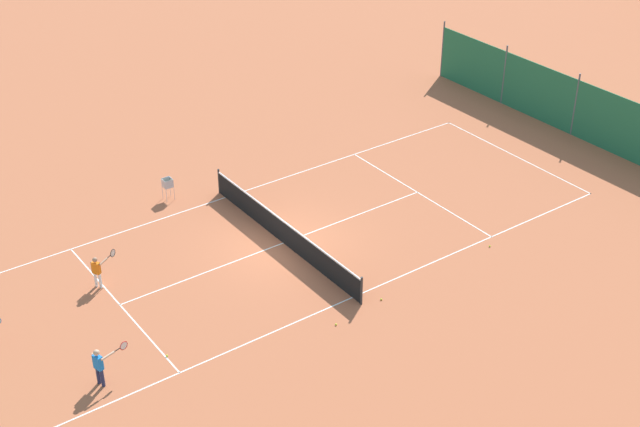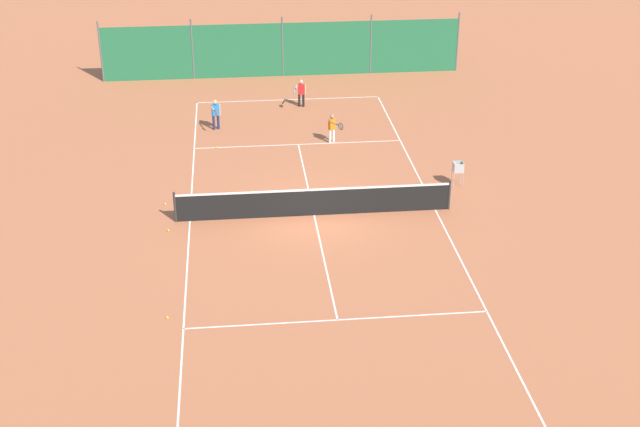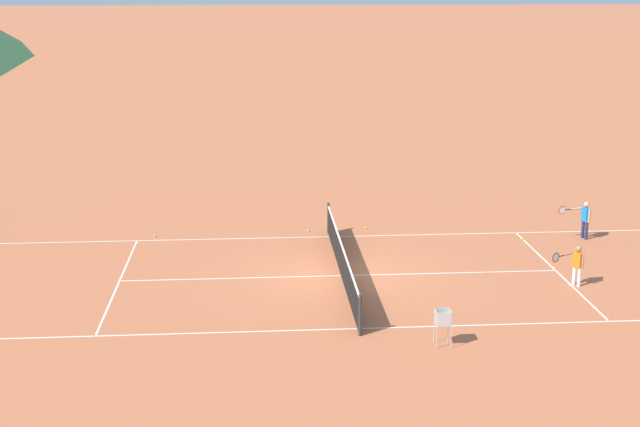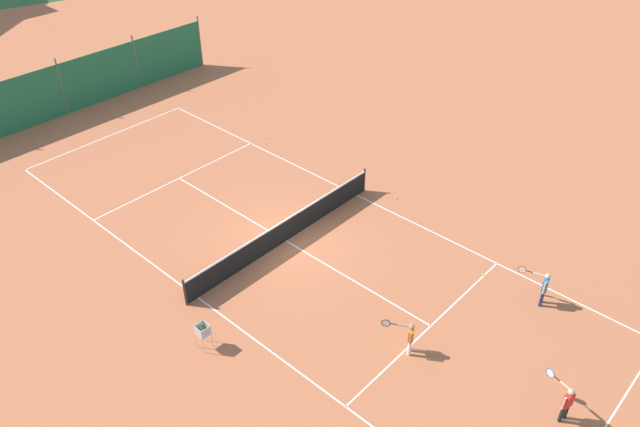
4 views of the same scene
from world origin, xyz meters
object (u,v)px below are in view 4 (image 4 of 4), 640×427
(tennis_net, at_px, (285,230))
(tennis_ball_near_corner, at_px, (483,274))
(ball_hopper, at_px, (203,331))
(player_far_service, at_px, (566,401))
(tennis_ball_by_net_left, at_px, (355,182))
(tennis_ball_mid_court, at_px, (396,198))
(player_far_baseline, at_px, (409,336))
(tennis_ball_far_corner, at_px, (266,143))
(player_near_service, at_px, (543,286))

(tennis_net, xyz_separation_m, tennis_ball_near_corner, (3.22, -6.36, -0.47))
(tennis_ball_near_corner, xyz_separation_m, ball_hopper, (-8.52, 4.50, 0.63))
(player_far_service, distance_m, tennis_ball_by_net_left, 12.72)
(tennis_ball_near_corner, height_order, ball_hopper, ball_hopper)
(ball_hopper, bearing_deg, player_far_service, -61.95)
(player_far_service, bearing_deg, tennis_ball_mid_court, 60.25)
(player_far_baseline, bearing_deg, tennis_ball_by_net_left, 49.39)
(tennis_ball_far_corner, xyz_separation_m, tennis_ball_by_net_left, (0.22, -5.19, 0.00))
(player_far_service, bearing_deg, player_near_service, 33.56)
(tennis_ball_far_corner, height_order, tennis_ball_by_net_left, same)
(tennis_net, height_order, player_far_service, player_far_service)
(tennis_net, height_order, ball_hopper, tennis_net)
(player_far_service, relative_size, tennis_ball_by_net_left, 18.45)
(tennis_ball_near_corner, bearing_deg, player_near_service, -89.83)
(player_near_service, relative_size, tennis_ball_far_corner, 19.22)
(tennis_ball_mid_court, height_order, tennis_ball_near_corner, same)
(tennis_ball_mid_court, bearing_deg, ball_hopper, -177.06)
(tennis_net, height_order, player_far_baseline, player_far_baseline)
(tennis_ball_mid_court, bearing_deg, tennis_net, 165.01)
(ball_hopper, bearing_deg, tennis_ball_near_corner, -27.81)
(tennis_net, bearing_deg, player_near_service, -69.00)
(player_far_baseline, relative_size, player_near_service, 0.92)
(tennis_net, distance_m, tennis_ball_by_net_left, 4.84)
(tennis_ball_near_corner, distance_m, ball_hopper, 9.66)
(player_near_service, relative_size, player_far_service, 1.04)
(tennis_net, height_order, player_near_service, player_near_service)
(player_far_service, bearing_deg, tennis_net, 87.43)
(player_near_service, relative_size, ball_hopper, 1.43)
(tennis_net, height_order, tennis_ball_near_corner, tennis_net)
(player_far_service, bearing_deg, player_far_baseline, 101.33)
(player_near_service, height_order, tennis_ball_mid_court, player_near_service)
(player_far_baseline, distance_m, player_far_service, 4.49)
(tennis_net, bearing_deg, player_far_baseline, -101.94)
(tennis_ball_far_corner, distance_m, tennis_ball_by_net_left, 5.19)
(player_near_service, bearing_deg, tennis_net, 111.00)
(tennis_ball_by_net_left, bearing_deg, tennis_ball_mid_court, -84.12)
(tennis_ball_far_corner, bearing_deg, tennis_ball_near_corner, -96.16)
(tennis_ball_far_corner, height_order, tennis_ball_mid_court, same)
(tennis_ball_mid_court, relative_size, tennis_ball_near_corner, 1.00)
(player_far_baseline, height_order, ball_hopper, player_far_baseline)
(tennis_ball_near_corner, bearing_deg, player_far_service, -129.34)
(tennis_net, relative_size, player_far_service, 7.54)
(tennis_ball_mid_court, bearing_deg, tennis_ball_near_corner, -109.17)
(tennis_net, xyz_separation_m, player_far_service, (-0.49, -10.89, 0.21))
(tennis_ball_far_corner, xyz_separation_m, tennis_ball_near_corner, (-1.32, -12.22, 0.00))
(player_near_service, distance_m, tennis_ball_by_net_left, 9.25)
(player_near_service, bearing_deg, player_far_service, -146.44)
(tennis_ball_far_corner, distance_m, ball_hopper, 12.53)
(tennis_net, xyz_separation_m, tennis_ball_far_corner, (4.54, 5.86, -0.47))
(player_far_baseline, relative_size, ball_hopper, 1.31)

